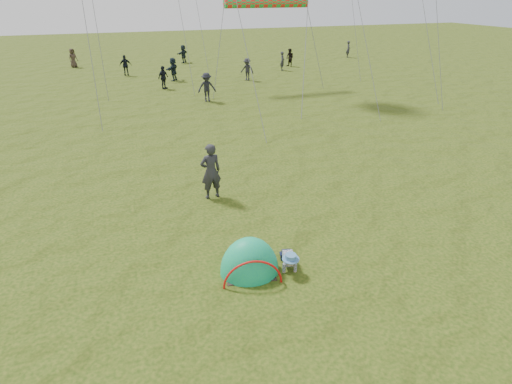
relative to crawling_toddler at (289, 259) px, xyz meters
name	(u,v)px	position (x,y,z in m)	size (l,w,h in m)	color
ground	(312,281)	(0.35, -0.65, -0.30)	(140.00, 140.00, 0.00)	#18330A
crawling_toddler	(289,259)	(0.00, 0.00, 0.00)	(0.55, 0.78, 0.60)	black
popup_tent	(249,271)	(-0.98, 0.22, -0.30)	(1.48, 1.22, 1.92)	#0D8784
standing_adult	(211,171)	(-0.89, 4.50, 0.67)	(0.71, 0.46, 1.94)	#26272B
crowd_person_1	(290,58)	(12.36, 27.97, 0.50)	(0.78, 0.60, 1.59)	black
crowd_person_2	(126,65)	(-2.31, 28.38, 0.52)	(0.96, 0.40, 1.64)	black
crowd_person_3	(207,87)	(2.05, 17.62, 0.59)	(1.15, 0.66, 1.78)	black
crowd_person_4	(73,58)	(-6.63, 34.20, 0.54)	(0.82, 0.53, 1.67)	#3A2E24
crowd_person_5	(183,54)	(3.40, 33.39, 0.54)	(1.55, 0.49, 1.67)	black
crowd_person_6	(282,61)	(10.90, 26.28, 0.50)	(0.58, 0.38, 1.60)	#292B30
crowd_person_8	(163,78)	(-0.06, 22.19, 0.51)	(0.94, 0.39, 1.61)	black
crowd_person_9	(247,69)	(6.57, 23.13, 0.55)	(1.09, 0.63, 1.69)	#222327
crowd_person_11	(173,69)	(1.09, 24.95, 0.57)	(1.62, 0.52, 1.75)	black
crowd_person_12	(348,49)	(20.48, 31.11, 0.54)	(0.61, 0.40, 1.67)	#2E2F37
rainbow_tube_kite	(267,3)	(6.98, 20.08, 5.34)	(0.64, 0.64, 5.87)	red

